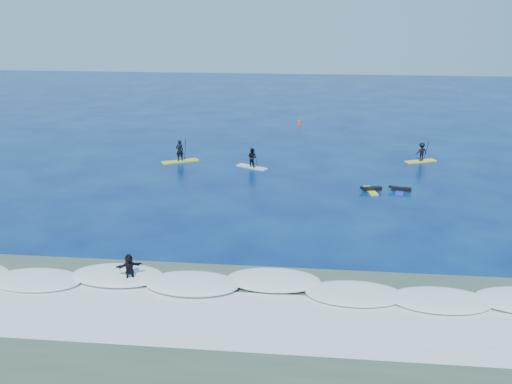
# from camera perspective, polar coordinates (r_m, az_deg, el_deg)

# --- Properties ---
(ground) EXTENTS (160.00, 160.00, 0.00)m
(ground) POSITION_cam_1_polar(r_m,az_deg,el_deg) (37.86, 1.33, -2.51)
(ground) COLOR #04124E
(ground) RESTS_ON ground
(shallow_water) EXTENTS (90.00, 13.00, 0.01)m
(shallow_water) POSITION_cam_1_polar(r_m,az_deg,el_deg) (25.34, -1.39, -13.82)
(shallow_water) COLOR #374B3D
(shallow_water) RESTS_ON ground
(breaking_wave) EXTENTS (40.00, 6.00, 0.30)m
(breaking_wave) POSITION_cam_1_polar(r_m,az_deg,el_deg) (28.78, -0.35, -9.60)
(breaking_wave) COLOR white
(breaking_wave) RESTS_ON ground
(whitewater) EXTENTS (34.00, 5.00, 0.02)m
(whitewater) POSITION_cam_1_polar(r_m,az_deg,el_deg) (26.19, -1.10, -12.67)
(whitewater) COLOR silver
(whitewater) RESTS_ON ground
(sup_paddler_left) EXTENTS (3.27, 2.31, 2.30)m
(sup_paddler_left) POSITION_cam_1_polar(r_m,az_deg,el_deg) (51.22, -7.63, 3.79)
(sup_paddler_left) COLOR #CFD417
(sup_paddler_left) RESTS_ON ground
(sup_paddler_center) EXTENTS (2.84, 2.03, 2.00)m
(sup_paddler_center) POSITION_cam_1_polar(r_m,az_deg,el_deg) (48.92, -0.40, 3.29)
(sup_paddler_center) COLOR silver
(sup_paddler_center) RESTS_ON ground
(sup_paddler_right) EXTENTS (2.94, 1.82, 2.03)m
(sup_paddler_right) POSITION_cam_1_polar(r_m,az_deg,el_deg) (52.86, 16.21, 3.75)
(sup_paddler_right) COLOR yellow
(sup_paddler_right) RESTS_ON ground
(prone_paddler_near) EXTENTS (1.68, 2.19, 0.44)m
(prone_paddler_near) POSITION_cam_1_polar(r_m,az_deg,el_deg) (43.77, 11.41, 0.26)
(prone_paddler_near) COLOR #F8FB1B
(prone_paddler_near) RESTS_ON ground
(prone_paddler_far) EXTENTS (1.70, 2.20, 0.45)m
(prone_paddler_far) POSITION_cam_1_polar(r_m,az_deg,el_deg) (44.21, 14.21, 0.24)
(prone_paddler_far) COLOR #1839B5
(prone_paddler_far) RESTS_ON ground
(wave_surfer) EXTENTS (2.16, 1.45, 1.53)m
(wave_surfer) POSITION_cam_1_polar(r_m,az_deg,el_deg) (29.40, -12.54, -7.57)
(wave_surfer) COLOR white
(wave_surfer) RESTS_ON breaking_wave
(marker_buoy) EXTENTS (0.32, 0.32, 0.77)m
(marker_buoy) POSITION_cam_1_polar(r_m,az_deg,el_deg) (66.42, 4.34, 6.93)
(marker_buoy) COLOR #EA5114
(marker_buoy) RESTS_ON ground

